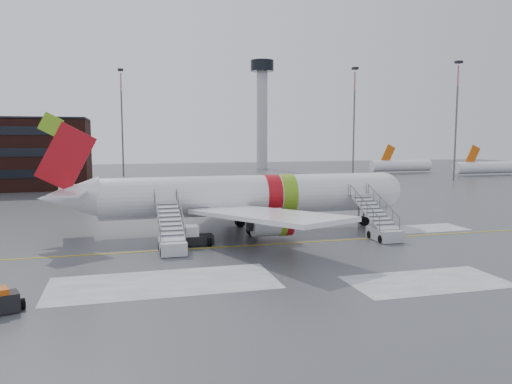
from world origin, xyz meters
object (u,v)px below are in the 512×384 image
object	(u,v)px
airstair_fwd	(380,227)
pushback_tug	(193,237)
airliner	(241,196)
airstair_aft	(171,238)

from	to	relation	value
airstair_fwd	pushback_tug	bearing A→B (deg)	174.33
airstair_fwd	pushback_tug	distance (m)	16.58
pushback_tug	airliner	bearing A→B (deg)	42.87
airstair_aft	airliner	bearing A→B (deg)	42.01
airliner	pushback_tug	bearing A→B (deg)	-137.13
airliner	airstair_aft	distance (m)	10.05
airstair_aft	pushback_tug	world-z (taller)	airstair_aft
airstair_aft	pushback_tug	xyz separation A→B (m)	(1.98, 1.64, -0.33)
airstair_fwd	airstair_aft	distance (m)	18.48
airstair_fwd	airstair_aft	xyz separation A→B (m)	(-18.48, 0.00, 0.00)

